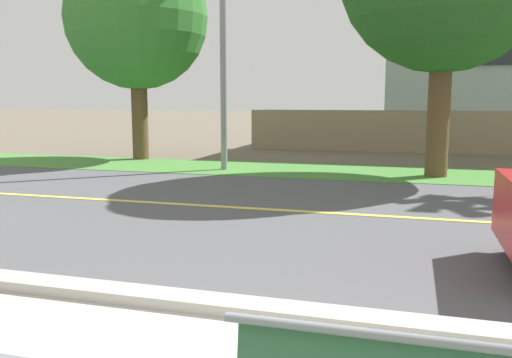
{
  "coord_description": "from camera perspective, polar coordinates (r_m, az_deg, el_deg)",
  "views": [
    {
      "loc": [
        1.15,
        -1.68,
        1.77
      ],
      "look_at": [
        -0.28,
        3.26,
        1.0
      ],
      "focal_mm": 37.55,
      "sensor_mm": 36.0,
      "label": 1
    }
  ],
  "objects": [
    {
      "name": "streetlamp",
      "position": [
        13.82,
        -3.26,
        18.18
      ],
      "size": [
        0.24,
        2.1,
        7.18
      ],
      "color": "gray",
      "rests_on": "ground_plane"
    },
    {
      "name": "shade_tree_far_left",
      "position": [
        16.27,
        -12.34,
        17.54
      ],
      "size": [
        4.09,
        4.09,
        6.75
      ],
      "color": "brown",
      "rests_on": "ground_plane"
    },
    {
      "name": "road_centre_line",
      "position": [
        8.45,
        8.03,
        -3.61
      ],
      "size": [
        48.0,
        0.14,
        0.01
      ],
      "primitive_type": "cube",
      "color": "#E0CC4C",
      "rests_on": "ground_plane"
    },
    {
      "name": "street_asphalt",
      "position": [
        8.45,
        8.03,
        -3.65
      ],
      "size": [
        52.0,
        8.0,
        0.01
      ],
      "primitive_type": "cube",
      "color": "#515156",
      "rests_on": "ground_plane"
    },
    {
      "name": "curb_edge",
      "position": [
        4.53,
        0.24,
        -13.73
      ],
      "size": [
        44.0,
        0.3,
        0.11
      ],
      "primitive_type": "cube",
      "color": "#ADA89E",
      "rests_on": "ground_plane"
    },
    {
      "name": "ground_plane",
      "position": [
        9.91,
        9.28,
        -1.9
      ],
      "size": [
        140.0,
        140.0,
        0.0
      ],
      "primitive_type": "plane",
      "color": "#665B4C"
    },
    {
      "name": "garden_wall",
      "position": [
        18.67,
        19.23,
        4.74
      ],
      "size": [
        13.0,
        0.36,
        1.4
      ],
      "primitive_type": "cube",
      "color": "gray",
      "rests_on": "ground_plane"
    },
    {
      "name": "far_verge_grass",
      "position": [
        13.23,
        11.07,
        0.68
      ],
      "size": [
        48.0,
        2.8,
        0.02
      ],
      "primitive_type": "cube",
      "color": "#478438",
      "rests_on": "ground_plane"
    }
  ]
}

